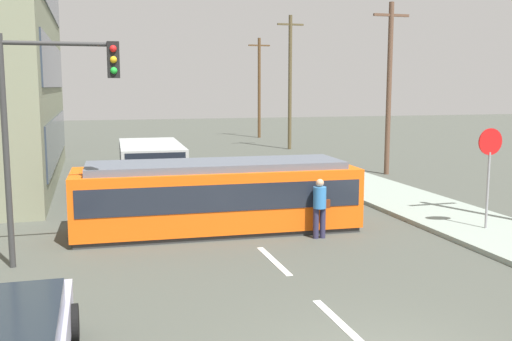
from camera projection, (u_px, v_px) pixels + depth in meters
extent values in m
plane|color=#454841|center=(235.00, 224.00, 18.04)|extent=(120.00, 120.00, 0.00)
cube|color=gray|center=(511.00, 238.00, 16.05)|extent=(3.20, 36.00, 0.14)
cube|color=silver|center=(341.00, 324.00, 10.42)|extent=(0.16, 2.40, 0.01)
cube|color=silver|center=(274.00, 261.00, 14.23)|extent=(0.16, 2.40, 0.01)
cube|color=silver|center=(202.00, 194.00, 23.15)|extent=(0.16, 2.40, 0.01)
cube|color=silver|center=(180.00, 172.00, 28.86)|extent=(0.16, 2.40, 0.01)
cube|color=#2D3847|center=(57.00, 138.00, 26.19)|extent=(0.06, 14.24, 1.92)
cube|color=#2D3847|center=(54.00, 65.00, 25.73)|extent=(0.06, 14.24, 1.92)
cube|color=#EF570F|center=(216.00, 197.00, 17.10)|extent=(8.22, 2.80, 1.69)
cube|color=#2D2D2D|center=(217.00, 228.00, 17.23)|extent=(8.05, 2.67, 0.15)
cube|color=#545A65|center=(216.00, 165.00, 16.97)|extent=(7.40, 2.40, 0.20)
cube|color=#1E232D|center=(216.00, 190.00, 17.08)|extent=(7.90, 2.83, 0.74)
cube|color=#A8ADAC|center=(151.00, 161.00, 24.75)|extent=(2.72, 5.89, 1.52)
cube|color=black|center=(156.00, 165.00, 21.98)|extent=(2.25, 0.20, 0.91)
cube|color=black|center=(151.00, 155.00, 24.71)|extent=(2.72, 5.02, 0.61)
cylinder|color=black|center=(154.00, 183.00, 23.05)|extent=(2.58, 1.00, 0.90)
cylinder|color=black|center=(149.00, 170.00, 26.62)|extent=(2.58, 1.00, 0.90)
cylinder|color=#2B2945|center=(316.00, 223.00, 16.28)|extent=(0.16, 0.16, 0.85)
cylinder|color=#2B2945|center=(323.00, 223.00, 16.34)|extent=(0.16, 0.16, 0.85)
cylinder|color=#3074B9|center=(320.00, 198.00, 16.21)|extent=(0.36, 0.36, 0.60)
sphere|color=tan|center=(320.00, 183.00, 16.15)|extent=(0.22, 0.22, 0.22)
cube|color=#5D250F|center=(326.00, 204.00, 16.34)|extent=(0.21, 0.12, 0.24)
cylinder|color=black|center=(72.00, 323.00, 9.66)|extent=(0.22, 0.64, 0.64)
cylinder|color=gray|center=(488.00, 190.00, 16.80)|extent=(0.07, 0.07, 2.20)
cylinder|color=red|center=(490.00, 142.00, 16.60)|extent=(0.76, 0.04, 0.76)
cylinder|color=#333333|center=(6.00, 153.00, 13.36)|extent=(0.14, 0.14, 5.35)
cylinder|color=#333333|center=(58.00, 44.00, 13.34)|extent=(2.44, 0.10, 0.10)
cube|color=black|center=(113.00, 60.00, 13.72)|extent=(0.28, 0.24, 0.84)
sphere|color=red|center=(113.00, 49.00, 13.56)|extent=(0.16, 0.16, 0.16)
sphere|color=gold|center=(113.00, 60.00, 13.59)|extent=(0.16, 0.16, 0.16)
sphere|color=green|center=(114.00, 71.00, 13.63)|extent=(0.16, 0.16, 0.16)
cylinder|color=brown|center=(389.00, 90.00, 27.79)|extent=(0.24, 0.24, 8.08)
cube|color=brown|center=(391.00, 15.00, 27.30)|extent=(1.80, 0.12, 0.12)
cylinder|color=brown|center=(290.00, 83.00, 39.16)|extent=(0.24, 0.24, 8.84)
cube|color=brown|center=(290.00, 24.00, 38.62)|extent=(1.80, 0.12, 0.12)
cylinder|color=brown|center=(259.00, 88.00, 48.24)|extent=(0.24, 0.24, 8.11)
cube|color=brown|center=(259.00, 45.00, 47.76)|extent=(1.80, 0.12, 0.12)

